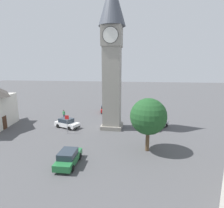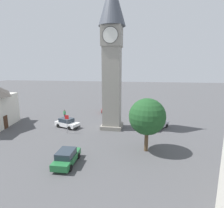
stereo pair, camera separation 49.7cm
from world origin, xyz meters
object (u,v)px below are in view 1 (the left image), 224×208
Objects in this scene: tree at (148,117)px; car_blue_kerb at (105,109)px; car_red_corner at (68,158)px; car_white_side at (67,123)px; car_silver_kerb at (158,124)px; road_sign at (67,121)px; clock_tower at (112,43)px; pedestrian at (64,113)px.

car_blue_kerb is at bearing 115.35° from tree.
car_white_side is at bearing 113.12° from car_red_corner.
road_sign reaches higher than car_silver_kerb.
car_white_side is 0.71× the size of tree.
car_blue_kerb and car_red_corner have the same top height.
car_red_corner is 9.75m from tree.
road_sign is at bearing -148.82° from clock_tower.
tree is at bearing -64.65° from car_blue_kerb.
car_red_corner is at bearing -67.12° from road_sign.
car_blue_kerb is 1.55× the size of road_sign.
clock_tower is 5.15× the size of car_silver_kerb.
pedestrian is at bearing 142.78° from tree.
car_blue_kerb is at bearing 138.24° from car_silver_kerb.
car_red_corner is at bearing -101.84° from clock_tower.
car_white_side is at bearing -62.05° from pedestrian.
car_blue_kerb is 1.04× the size of car_red_corner.
car_red_corner is 2.48× the size of pedestrian.
clock_tower is at bearing 78.16° from car_red_corner.
car_red_corner is at bearing -65.32° from pedestrian.
tree is at bearing -37.22° from pedestrian.
car_silver_kerb is 0.70× the size of tree.
tree reaches higher than car_red_corner.
car_white_side is at bearing -171.80° from clock_tower.
road_sign is (3.89, -7.77, 0.89)m from pedestrian.
tree is 2.24× the size of road_sign.
tree is (7.95, 4.52, 3.38)m from car_red_corner.
car_white_side is 1.59× the size of road_sign.
car_silver_kerb and car_white_side have the same top height.
tree is at bearing -103.07° from car_silver_kerb.
pedestrian is (-6.83, -6.41, 0.25)m from car_blue_kerb.
car_silver_kerb is 2.59× the size of pedestrian.
tree is (8.58, -18.12, 3.38)m from car_blue_kerb.
road_sign is (1.17, -2.65, 1.14)m from car_white_side.
car_silver_kerb is at bearing 52.92° from car_red_corner.
clock_tower reaches higher than tree.
pedestrian reaches higher than car_silver_kerb.
clock_tower is at bearing -172.21° from car_silver_kerb.
pedestrian is at bearing 170.08° from car_silver_kerb.
car_silver_kerb is at bearing 7.79° from clock_tower.
car_silver_kerb is at bearing 19.22° from road_sign.
car_silver_kerb is (10.59, -9.46, 0.00)m from car_blue_kerb.
tree is at bearing -18.88° from road_sign.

